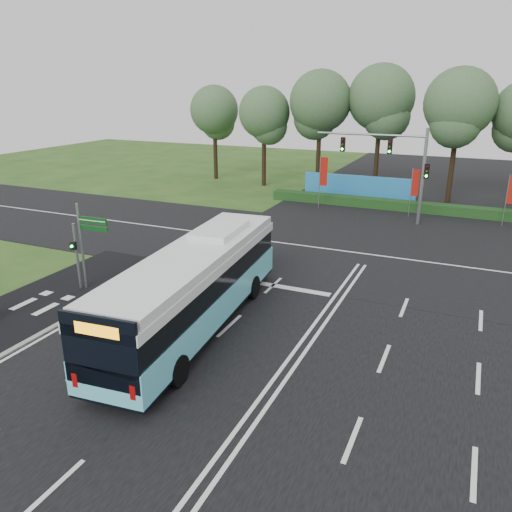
{
  "coord_description": "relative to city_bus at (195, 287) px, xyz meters",
  "views": [
    {
      "loc": [
        5.63,
        -17.17,
        9.9
      ],
      "look_at": [
        -2.93,
        2.0,
        2.65
      ],
      "focal_mm": 35.0,
      "sensor_mm": 36.0,
      "label": 1
    }
  ],
  "objects": [
    {
      "name": "ground",
      "position": [
        4.55,
        0.63,
        -1.9
      ],
      "size": [
        120.0,
        120.0,
        0.0
      ],
      "primitive_type": "plane",
      "color": "#244B19",
      "rests_on": "ground"
    },
    {
      "name": "road_main",
      "position": [
        4.55,
        0.63,
        -1.88
      ],
      "size": [
        20.0,
        120.0,
        0.04
      ],
      "primitive_type": "cube",
      "color": "black",
      "rests_on": "ground"
    },
    {
      "name": "road_cross",
      "position": [
        4.55,
        12.63,
        -1.87
      ],
      "size": [
        120.0,
        14.0,
        0.05
      ],
      "primitive_type": "cube",
      "color": "black",
      "rests_on": "ground"
    },
    {
      "name": "bike_path",
      "position": [
        -7.95,
        -2.37,
        -1.87
      ],
      "size": [
        5.0,
        18.0,
        0.06
      ],
      "primitive_type": "cube",
      "color": "black",
      "rests_on": "ground"
    },
    {
      "name": "kerb_strip",
      "position": [
        -5.55,
        -2.37,
        -1.84
      ],
      "size": [
        0.25,
        18.0,
        0.12
      ],
      "primitive_type": "cube",
      "color": "gray",
      "rests_on": "ground"
    },
    {
      "name": "city_bus",
      "position": [
        0.0,
        0.0,
        0.0
      ],
      "size": [
        3.9,
        13.31,
        3.77
      ],
      "rotation": [
        0.0,
        0.0,
        0.09
      ],
      "color": "#63D4E6",
      "rests_on": "ground"
    },
    {
      "name": "pedestrian_signal",
      "position": [
        -7.56,
        1.23,
        -0.0
      ],
      "size": [
        0.33,
        0.42,
        3.46
      ],
      "rotation": [
        0.0,
        0.0,
        0.41
      ],
      "color": "gray",
      "rests_on": "ground"
    },
    {
      "name": "street_sign",
      "position": [
        -7.02,
        1.49,
        0.87
      ],
      "size": [
        1.73,
        0.17,
        4.45
      ],
      "rotation": [
        0.0,
        0.0,
        0.04
      ],
      "color": "gray",
      "rests_on": "ground"
    },
    {
      "name": "banner_flag_left",
      "position": [
        -1.51,
        23.09,
        0.96
      ],
      "size": [
        0.64,
        0.19,
        4.38
      ],
      "rotation": [
        0.0,
        0.0,
        0.22
      ],
      "color": "gray",
      "rests_on": "ground"
    },
    {
      "name": "banner_flag_mid",
      "position": [
        5.81,
        23.14,
        0.64
      ],
      "size": [
        0.57,
        0.08,
        3.84
      ],
      "rotation": [
        0.0,
        0.0,
        0.06
      ],
      "color": "gray",
      "rests_on": "ground"
    },
    {
      "name": "banner_flag_right",
      "position": [
        12.49,
        23.12,
        0.66
      ],
      "size": [
        0.57,
        0.08,
        3.87
      ],
      "rotation": [
        0.0,
        0.0,
        -0.05
      ],
      "color": "gray",
      "rests_on": "ground"
    },
    {
      "name": "traffic_light_gantry",
      "position": [
        4.76,
        21.13,
        2.77
      ],
      "size": [
        8.41,
        0.28,
        7.0
      ],
      "color": "gray",
      "rests_on": "ground"
    },
    {
      "name": "hedge",
      "position": [
        4.55,
        25.13,
        -1.5
      ],
      "size": [
        22.0,
        1.2,
        0.8
      ],
      "primitive_type": "cube",
      "color": "#143714",
      "rests_on": "ground"
    },
    {
      "name": "blue_hoarding",
      "position": [
        0.55,
        27.63,
        -0.8
      ],
      "size": [
        10.0,
        0.3,
        2.2
      ],
      "primitive_type": "cube",
      "color": "#227BBD",
      "rests_on": "ground"
    },
    {
      "name": "eucalyptus_row",
      "position": [
        6.95,
        31.2,
        6.43
      ],
      "size": [
        48.3,
        8.34,
        12.95
      ],
      "color": "black",
      "rests_on": "ground"
    }
  ]
}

